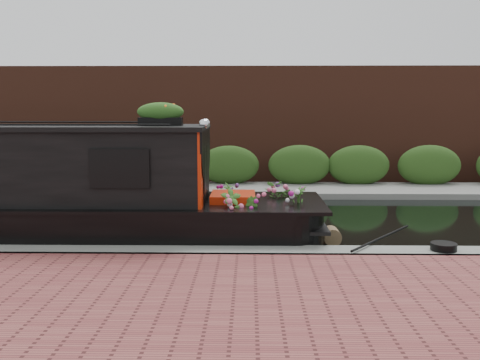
{
  "coord_description": "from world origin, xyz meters",
  "views": [
    {
      "loc": [
        0.75,
        -11.89,
        2.58
      ],
      "look_at": [
        0.55,
        -0.6,
        1.04
      ],
      "focal_mm": 40.0,
      "sensor_mm": 36.0,
      "label": 1
    }
  ],
  "objects": [
    {
      "name": "coiled_mooring_rope",
      "position": [
        3.94,
        -3.28,
        0.31
      ],
      "size": [
        0.42,
        0.42,
        0.12
      ],
      "primitive_type": "cylinder",
      "color": "black",
      "rests_on": "near_bank_coping"
    },
    {
      "name": "near_bank_coping",
      "position": [
        0.0,
        -3.3,
        0.0
      ],
      "size": [
        40.0,
        0.6,
        0.5
      ],
      "primitive_type": "cube",
      "color": "slate",
      "rests_on": "ground"
    },
    {
      "name": "rope_fender",
      "position": [
        2.31,
        -1.98,
        0.16
      ],
      "size": [
        0.33,
        0.4,
        0.33
      ],
      "primitive_type": "cylinder",
      "rotation": [
        1.57,
        0.0,
        0.0
      ],
      "color": "brown",
      "rests_on": "ground"
    },
    {
      "name": "far_hedge",
      "position": [
        0.0,
        5.1,
        0.0
      ],
      "size": [
        40.0,
        1.1,
        2.8
      ],
      "primitive_type": "cube",
      "color": "#284918",
      "rests_on": "ground"
    },
    {
      "name": "ground",
      "position": [
        0.0,
        0.0,
        0.0
      ],
      "size": [
        80.0,
        80.0,
        0.0
      ],
      "primitive_type": "plane",
      "color": "black",
      "rests_on": "ground"
    },
    {
      "name": "far_bank_path",
      "position": [
        0.0,
        4.2,
        0.0
      ],
      "size": [
        40.0,
        2.4,
        0.34
      ],
      "primitive_type": "cube",
      "color": "slate",
      "rests_on": "ground"
    },
    {
      "name": "far_brick_wall",
      "position": [
        0.0,
        7.2,
        0.0
      ],
      "size": [
        40.0,
        1.0,
        8.0
      ],
      "primitive_type": "cube",
      "color": "#51281B",
      "rests_on": "ground"
    }
  ]
}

